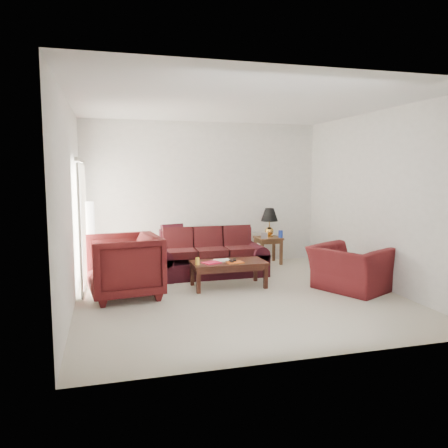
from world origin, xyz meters
name	(u,v)px	position (x,y,z in m)	size (l,w,h in m)	color
floor	(238,295)	(0.00, 0.00, 0.00)	(5.00, 5.00, 0.00)	beige
blinds	(82,224)	(-2.42, 1.30, 1.08)	(0.10, 2.00, 2.16)	silver
sofa	(210,253)	(-0.13, 1.39, 0.43)	(2.12, 0.91, 0.87)	black
throw_pillow	(173,235)	(-0.73, 2.08, 0.70)	(0.44, 0.13, 0.44)	black
end_table	(268,250)	(1.34, 2.15, 0.29)	(0.52, 0.52, 0.57)	#492519
table_lamp	(269,223)	(1.38, 2.21, 0.88)	(0.37, 0.37, 0.62)	gold
clock	(264,236)	(1.18, 1.96, 0.64)	(0.13, 0.05, 0.13)	#B4B4B8
blue_canister	(281,234)	(1.57, 2.04, 0.65)	(0.09, 0.09, 0.15)	#1A37AC
picture_frame	(257,232)	(1.16, 2.37, 0.66)	(0.14, 0.02, 0.17)	silver
floor_lamp	(89,239)	(-2.33, 1.99, 0.71)	(0.23, 0.23, 1.43)	white
armchair_left	(124,266)	(-1.76, 0.35, 0.50)	(1.07, 1.10, 1.00)	#410F0F
armchair_right	(350,269)	(1.88, -0.22, 0.37)	(1.14, 0.99, 0.74)	#451012
coffee_table	(228,274)	(-0.01, 0.51, 0.22)	(1.27, 0.63, 0.44)	black
magazine_red	(212,263)	(-0.32, 0.46, 0.45)	(0.28, 0.21, 0.02)	#BB1235
magazine_white	(222,260)	(-0.09, 0.61, 0.45)	(0.27, 0.20, 0.02)	white
magazine_orange	(235,262)	(0.07, 0.39, 0.45)	(0.27, 0.20, 0.02)	#D95A19
remote_a	(231,261)	(0.01, 0.41, 0.47)	(0.05, 0.16, 0.02)	black
remote_b	(235,260)	(0.09, 0.49, 0.47)	(0.05, 0.17, 0.02)	black
yellow_glass	(197,261)	(-0.58, 0.39, 0.50)	(0.07, 0.07, 0.12)	yellow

